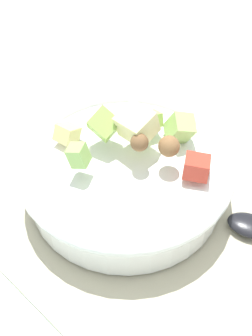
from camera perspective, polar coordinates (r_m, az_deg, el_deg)
ground_plane at (r=0.58m, az=0.71°, el=-4.62°), size 2.40×2.40×0.00m
placemat at (r=0.58m, az=0.71°, el=-4.44°), size 0.50×0.35×0.01m
salad_bowl at (r=0.56m, az=0.06°, el=-0.46°), size 0.27×0.27×0.12m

